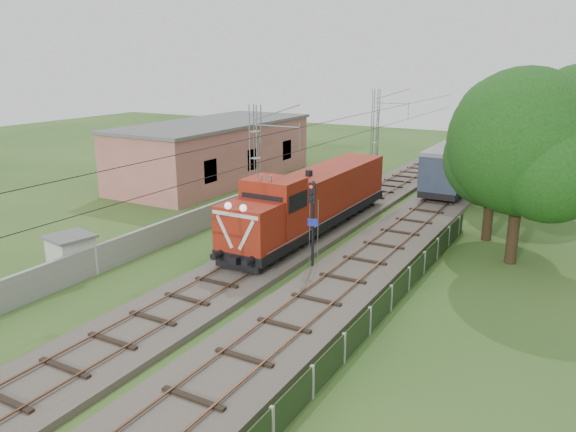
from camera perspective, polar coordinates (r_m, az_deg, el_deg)
The scene contains 14 objects.
ground at distance 24.53m, azimuth -12.49°, elevation -10.25°, with size 140.00×140.00×0.00m, color #2B531F.
track_main at distance 29.56m, azimuth -3.48°, elevation -4.93°, with size 4.20×70.00×0.45m.
track_side at distance 38.98m, azimuth 13.27°, elevation -0.20°, with size 4.20×80.00×0.45m.
catenary at distance 34.10m, azimuth -3.21°, elevation 4.63°, with size 3.31×70.00×8.00m.
boundary_wall at distance 36.85m, azimuth -7.80°, elevation 0.08°, with size 0.25×40.00×1.50m, color #9E9E99.
station_building at distance 50.83m, azimuth -7.42°, elevation 6.58°, with size 8.40×20.40×5.22m.
fence at distance 22.76m, azimuth 8.28°, elevation -10.49°, with size 0.12×32.00×1.20m.
locomotive at distance 34.49m, azimuth 2.47°, elevation 1.66°, with size 2.96×16.92×4.30m.
coach_rake at distance 84.29m, azimuth 22.64°, elevation 8.97°, with size 2.90×86.66×3.36m.
signal_post at distance 28.04m, azimuth 2.49°, elevation 0.55°, with size 0.51×0.41×4.75m.
relay_hut at distance 30.22m, azimuth -21.15°, elevation -3.75°, with size 2.41×2.41×2.12m.
tree_a at distance 34.94m, azimuth 20.30°, elevation 5.38°, with size 6.07×5.78×7.87m.
tree_b at distance 31.01m, azimuth 22.95°, elevation 6.75°, with size 7.93×7.56×10.28m.
tree_c at distance 44.65m, azimuth 22.14°, elevation 8.87°, with size 7.60×7.24×9.86m.
Camera 1 is at (15.10, -16.18, 10.59)m, focal length 35.00 mm.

